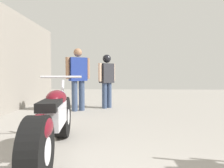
{
  "coord_description": "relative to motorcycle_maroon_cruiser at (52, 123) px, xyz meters",
  "views": [
    {
      "loc": [
        -0.02,
        -0.45,
        1.04
      ],
      "look_at": [
        -0.17,
        3.77,
        0.83
      ],
      "focal_mm": 32.71,
      "sensor_mm": 36.0,
      "label": 1
    }
  ],
  "objects": [
    {
      "name": "mechanic_with_helmet",
      "position": [
        0.46,
        3.67,
        0.54
      ],
      "size": [
        0.53,
        0.52,
        1.62
      ],
      "color": "#384766",
      "rests_on": "ground_plane"
    },
    {
      "name": "mechanic_in_blue",
      "position": [
        -0.32,
        3.17,
        0.56
      ],
      "size": [
        0.66,
        0.46,
        1.75
      ],
      "color": "#384766",
      "rests_on": "ground_plane"
    },
    {
      "name": "ground_plane",
      "position": [
        0.86,
        1.82,
        -0.43
      ],
      "size": [
        18.62,
        18.62,
        0.0
      ],
      "primitive_type": "plane",
      "color": "gray"
    },
    {
      "name": "motorcycle_maroon_cruiser",
      "position": [
        0.0,
        0.0,
        0.0
      ],
      "size": [
        0.65,
        2.17,
        1.01
      ],
      "color": "black",
      "rests_on": "ground_plane"
    }
  ]
}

